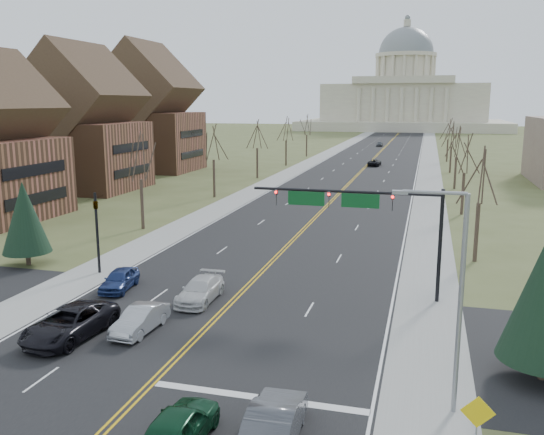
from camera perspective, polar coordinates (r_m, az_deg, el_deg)
The scene contains 35 objects.
ground at distance 28.21m, azimuth -10.90°, elevation -14.90°, with size 600.00×600.00×0.00m, color #4B5329.
road at distance 133.68m, azimuth 10.16°, elevation 5.90°, with size 20.00×380.00×0.01m, color black.
cross_road at distance 33.22m, azimuth -6.32°, elevation -10.59°, with size 120.00×14.00×0.01m, color black.
sidewalk_left at distance 135.24m, azimuth 5.07°, elevation 6.10°, with size 4.00×380.00×0.03m, color gray.
sidewalk_right at distance 133.19m, azimuth 15.33°, elevation 5.66°, with size 4.00×380.00×0.03m, color gray.
center_line at distance 133.68m, azimuth 10.16°, elevation 5.91°, with size 0.42×380.00×0.01m, color gold.
edge_line_left at distance 134.87m, azimuth 5.99°, elevation 6.07°, with size 0.15×380.00×0.01m, color silver.
edge_line_right at distance 133.20m, azimuth 14.38°, elevation 5.71°, with size 0.15×380.00×0.01m, color silver.
stop_bar at distance 25.73m, azimuth -1.37°, elevation -17.39°, with size 9.50×0.50×0.01m, color silver.
capitol at distance 272.77m, azimuth 12.94°, elevation 11.50°, with size 90.00×60.00×50.00m.
signal_mast at distance 36.94m, azimuth 8.64°, elevation 0.91°, with size 12.12×0.44×7.20m.
signal_left at distance 43.65m, azimuth -16.98°, elevation -0.59°, with size 0.32×0.36×6.00m.
street_light at distance 23.76m, azimuth 17.62°, elevation -6.74°, with size 2.90×0.25×9.07m.
warn_sign at distance 21.40m, azimuth 19.66°, elevation -18.35°, with size 1.13×0.07×2.87m.
tree_r_0 at distance 47.16m, azimuth 19.95°, elevation 3.58°, with size 3.74×3.74×8.50m.
tree_l_0 at distance 57.59m, azimuth -12.94°, elevation 5.67°, with size 3.96×3.96×9.00m.
tree_r_1 at distance 67.00m, azimuth 18.60°, elevation 5.80°, with size 3.74×3.74×8.50m.
tree_l_1 at distance 75.77m, azimuth -5.83°, elevation 7.21°, with size 3.96×3.96×9.00m.
tree_r_2 at distance 86.91m, azimuth 17.86°, elevation 6.99°, with size 3.74×3.74×8.50m.
tree_l_2 at distance 94.69m, azimuth -1.49°, elevation 8.09°, with size 3.96×3.96×9.00m.
tree_r_3 at distance 106.85m, azimuth 17.40°, elevation 7.75°, with size 3.74×3.74×8.50m.
tree_l_3 at distance 113.98m, azimuth 1.41°, elevation 8.65°, with size 3.96×3.96×9.00m.
tree_r_4 at distance 126.82m, azimuth 17.08°, elevation 8.26°, with size 3.74×3.74×8.50m.
tree_l_4 at distance 133.47m, azimuth 3.47°, elevation 9.03°, with size 3.96×3.96×9.00m.
conifer_l at distance 47.77m, azimuth -23.30°, elevation 0.01°, with size 3.64×3.64×6.50m.
bldg_left_mid at distance 86.82m, azimuth -18.25°, elevation 8.28°, with size 15.10×14.28×20.75m.
bldg_left_far at distance 108.56m, azimuth -12.18°, elevation 9.64°, with size 17.10×14.28×23.25m.
car_nb_inner_lead at distance 22.48m, azimuth -9.26°, elevation -19.83°, with size 1.87×4.66×1.59m, color #0C371E.
car_nb_outer_lead at distance 22.45m, azimuth 0.24°, elevation -19.61°, with size 1.75×5.01×1.65m, color #424449.
car_sb_inner_lead at distance 32.75m, azimuth -12.92°, elevation -9.82°, with size 1.48×4.26×1.40m, color #A0A3A7.
car_sb_outer_lead at distance 32.97m, azimuth -19.37°, elevation -9.82°, with size 2.73×5.92×1.65m, color black.
car_sb_inner_second at distance 36.89m, azimuth -7.13°, elevation -7.14°, with size 2.00×4.92×1.43m, color silver.
car_sb_outer_second at distance 40.08m, azimuth -14.88°, elevation -5.95°, with size 1.66×4.12×1.40m, color navy.
car_far_nb at distance 115.32m, azimuth 10.13°, elevation 5.39°, with size 2.20×4.77×1.33m, color black.
car_far_sb at distance 166.51m, azimuth 10.61°, elevation 7.18°, with size 1.63×4.06×1.38m, color #575B60.
Camera 1 is at (11.43, -22.62, 12.40)m, focal length 38.00 mm.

